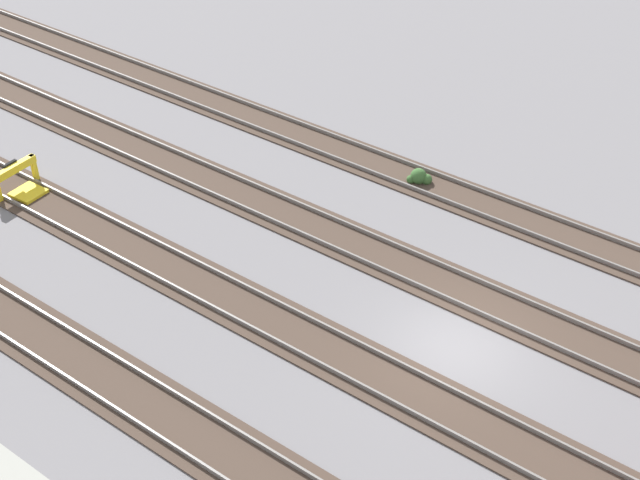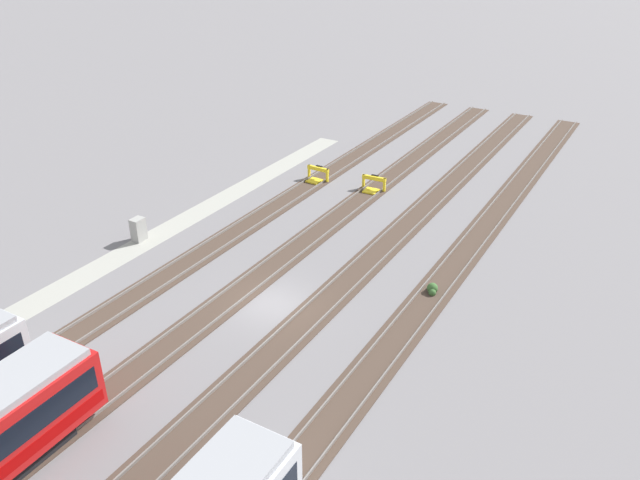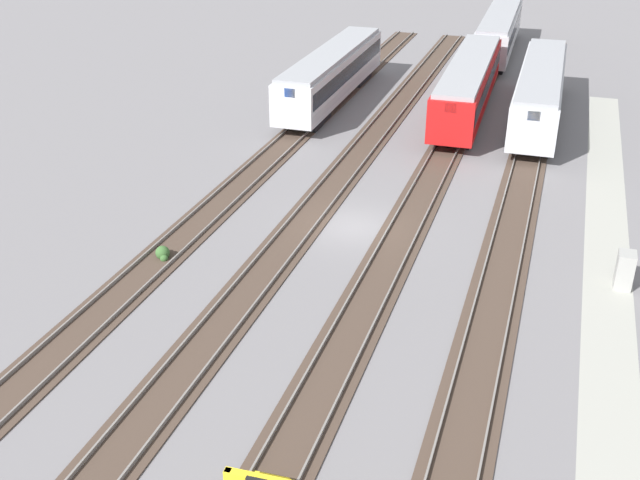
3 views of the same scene
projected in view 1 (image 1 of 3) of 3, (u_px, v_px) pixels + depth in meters
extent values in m
plane|color=slate|center=(456.00, 347.00, 27.34)|extent=(400.00, 400.00, 0.00)
cube|color=#47382D|center=(414.00, 394.00, 25.75)|extent=(90.00, 2.24, 0.06)
cube|color=slate|center=(427.00, 377.00, 26.15)|extent=(90.00, 0.07, 0.15)
cube|color=slate|center=(401.00, 406.00, 25.22)|extent=(90.00, 0.07, 0.15)
cube|color=#47382D|center=(493.00, 305.00, 28.89)|extent=(90.00, 2.24, 0.06)
cube|color=slate|center=(504.00, 291.00, 29.29)|extent=(90.00, 0.07, 0.15)
cube|color=slate|center=(483.00, 314.00, 28.37)|extent=(90.00, 0.07, 0.15)
cube|color=#47382D|center=(557.00, 233.00, 32.04)|extent=(90.00, 2.23, 0.06)
cube|color=slate|center=(566.00, 221.00, 32.43)|extent=(90.00, 0.07, 0.15)
cube|color=slate|center=(549.00, 240.00, 31.51)|extent=(90.00, 0.07, 0.15)
cube|color=yellow|center=(34.00, 168.00, 34.53)|extent=(0.19, 0.19, 1.15)
cube|color=yellow|center=(14.00, 169.00, 33.68)|extent=(0.34, 2.01, 0.30)
cube|color=yellow|center=(28.00, 193.00, 33.98)|extent=(1.15, 1.13, 0.18)
cube|color=black|center=(11.00, 168.00, 33.76)|extent=(0.15, 0.61, 0.44)
sphere|color=#38602D|center=(419.00, 176.00, 34.60)|extent=(0.64, 0.64, 0.64)
sphere|color=#38602D|center=(427.00, 180.00, 34.59)|extent=(0.44, 0.44, 0.44)
sphere|color=#38602D|center=(411.00, 179.00, 34.67)|extent=(0.36, 0.36, 0.36)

